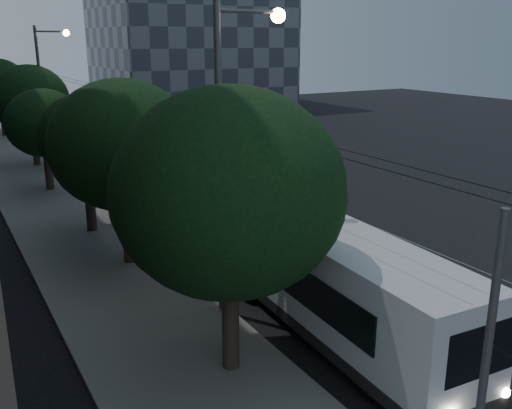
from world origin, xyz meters
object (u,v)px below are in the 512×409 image
object	(u,v)px
car_white_a	(125,177)
car_white_d	(43,135)
streetlamp_near	(231,132)
car_white_b	(74,158)
trolleybus	(318,270)
streetlamp_far	(47,83)
pickup_silver	(136,191)
car_white_c	(80,150)

from	to	relation	value
car_white_a	car_white_d	distance (m)	18.67
car_white_d	streetlamp_near	size ratio (longest dim) A/B	0.40
car_white_a	car_white_d	world-z (taller)	car_white_a
car_white_b	car_white_d	size ratio (longest dim) A/B	1.12
trolleybus	streetlamp_far	xyz separation A→B (m)	(-2.50, 27.10, 3.92)
car_white_b	car_white_d	xyz separation A→B (m)	(0.00, 11.00, 0.03)
car_white_d	car_white_b	bearing A→B (deg)	-101.78
pickup_silver	streetlamp_near	world-z (taller)	streetlamp_near
car_white_a	streetlamp_near	xyz separation A→B (m)	(-1.70, -16.63, 5.03)
car_white_c	streetlamp_far	world-z (taller)	streetlamp_far
car_white_a	streetlamp_near	distance (m)	17.46
streetlamp_near	car_white_b	bearing A→B (deg)	88.84
car_white_a	streetlamp_near	world-z (taller)	streetlamp_near
car_white_c	car_white_d	xyz separation A→B (m)	(-0.99, 8.74, -0.04)
pickup_silver	car_white_c	size ratio (longest dim) A/B	1.58
trolleybus	streetlamp_far	world-z (taller)	streetlamp_far
streetlamp_near	car_white_a	bearing A→B (deg)	84.15
car_white_d	streetlamp_far	bearing A→B (deg)	-107.98
trolleybus	pickup_silver	size ratio (longest dim) A/B	1.87
streetlamp_near	pickup_silver	bearing A→B (deg)	85.53
pickup_silver	streetlamp_near	distance (m)	13.57
car_white_a	streetlamp_far	distance (m)	10.09
car_white_a	car_white_d	xyz separation A→B (m)	(-1.21, 18.63, -0.08)
trolleybus	car_white_c	size ratio (longest dim) A/B	2.94
trolleybus	streetlamp_near	size ratio (longest dim) A/B	1.28
car_white_c	streetlamp_near	world-z (taller)	streetlamp_near
pickup_silver	car_white_b	world-z (taller)	pickup_silver
car_white_d	streetlamp_near	distance (m)	35.64
car_white_a	car_white_b	size ratio (longest dim) A/B	1.01
car_white_c	streetlamp_far	xyz separation A→B (m)	(-2.09, -1.36, 4.91)
car_white_b	car_white_d	world-z (taller)	car_white_d
car_white_d	streetlamp_far	size ratio (longest dim) A/B	0.41
trolleybus	pickup_silver	xyz separation A→B (m)	(-0.91, 14.57, -0.76)
car_white_d	streetlamp_near	world-z (taller)	streetlamp_near
trolleybus	streetlamp_far	size ratio (longest dim) A/B	1.33
streetlamp_far	car_white_a	bearing A→B (deg)	-74.86
car_white_c	streetlamp_near	distance (m)	27.04
streetlamp_near	trolleybus	bearing A→B (deg)	-45.58
car_white_d	trolleybus	bearing A→B (deg)	-99.62
trolleybus	car_white_b	world-z (taller)	trolleybus
trolleybus	car_white_c	xyz separation A→B (m)	(-0.41, 28.45, -0.99)
car_white_b	car_white_c	bearing A→B (deg)	70.83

